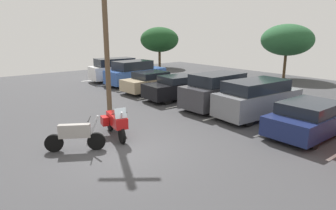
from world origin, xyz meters
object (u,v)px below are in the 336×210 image
at_px(car_white, 118,69).
at_px(car_grey, 257,98).
at_px(car_black, 180,87).
at_px(car_blue, 135,73).
at_px(car_tan, 152,82).
at_px(utility_pole, 105,17).
at_px(car_navy, 312,118).
at_px(motorcycle_touring, 116,122).
at_px(car_charcoal, 219,91).
at_px(motorcycle_second, 75,136).

xyz_separation_m(car_white, car_grey, (13.99, -0.11, -0.02)).
bearing_deg(car_black, car_blue, 175.76).
bearing_deg(car_blue, car_tan, -10.93).
bearing_deg(utility_pole, car_grey, 45.96).
height_order(car_grey, utility_pole, utility_pole).
bearing_deg(car_navy, car_grey, 172.48).
bearing_deg(motorcycle_touring, car_charcoal, 94.90).
bearing_deg(car_charcoal, car_navy, -2.88).
bearing_deg(car_tan, car_navy, 0.17).
xyz_separation_m(car_charcoal, car_grey, (2.40, 0.12, -0.02)).
xyz_separation_m(car_black, car_grey, (5.45, 0.25, 0.21)).
distance_m(motorcycle_touring, car_tan, 9.11).
height_order(car_blue, utility_pole, utility_pole).
height_order(motorcycle_touring, car_white, car_white).
relative_size(car_tan, utility_pole, 0.46).
bearing_deg(motorcycle_second, car_black, 115.17).
bearing_deg(car_blue, utility_pole, -41.91).
bearing_deg(car_navy, car_white, 178.32).
height_order(motorcycle_touring, car_tan, car_tan).
xyz_separation_m(car_navy, utility_pole, (-8.12, -4.99, 4.14)).
relative_size(motorcycle_second, car_navy, 0.40).
bearing_deg(car_charcoal, car_tan, -177.07).
distance_m(car_tan, utility_pole, 7.14).
height_order(car_white, car_blue, car_white).
distance_m(motorcycle_second, car_white, 15.27).
xyz_separation_m(motorcycle_second, car_blue, (-9.89, 8.86, 0.36)).
bearing_deg(car_grey, car_white, 179.54).
height_order(car_white, car_tan, car_white).
distance_m(car_tan, car_navy, 11.18).
height_order(car_tan, car_black, car_black).
xyz_separation_m(motorcycle_second, utility_pole, (-3.70, 3.30, 4.27)).
height_order(car_navy, utility_pole, utility_pole).
distance_m(car_white, car_blue, 2.60).
bearing_deg(utility_pole, car_navy, 31.56).
relative_size(car_blue, car_grey, 1.03).
relative_size(motorcycle_touring, car_black, 0.46).
xyz_separation_m(motorcycle_second, car_grey, (1.50, 8.67, 0.37)).
bearing_deg(car_tan, utility_pole, -58.28).
height_order(motorcycle_touring, car_navy, car_navy).
bearing_deg(car_navy, utility_pole, -148.44).
bearing_deg(motorcycle_touring, utility_pole, 156.03).
height_order(motorcycle_second, car_charcoal, car_charcoal).
bearing_deg(motorcycle_touring, car_blue, 143.58).
relative_size(car_tan, car_charcoal, 0.95).
bearing_deg(car_grey, car_blue, 179.06).
relative_size(car_black, car_charcoal, 1.07).
distance_m(car_black, car_navy, 8.38).
height_order(motorcycle_second, car_navy, car_navy).
distance_m(motorcycle_touring, car_black, 7.55).
relative_size(car_black, car_navy, 1.04).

